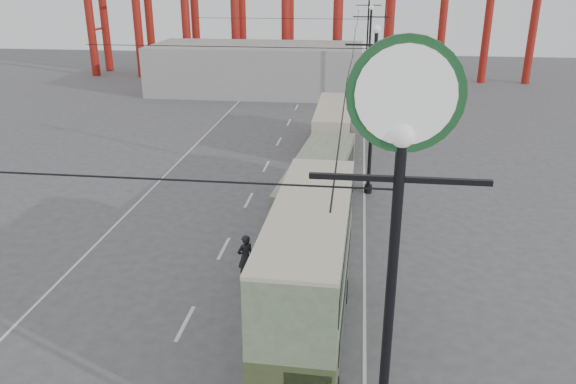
# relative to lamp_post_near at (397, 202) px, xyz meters

# --- Properties ---
(road_markings) EXTENTS (12.52, 120.00, 0.01)m
(road_markings) POSITION_rel_lamp_post_near_xyz_m (-6.46, 22.70, -7.86)
(road_markings) COLOR silver
(road_markings) RESTS_ON ground
(lamp_post_near) EXTENTS (3.20, 0.44, 10.80)m
(lamp_post_near) POSITION_rel_lamp_post_near_xyz_m (0.00, 0.00, 0.00)
(lamp_post_near) COLOR black
(lamp_post_near) RESTS_ON ground
(lamp_post_mid) EXTENTS (3.20, 0.44, 9.32)m
(lamp_post_mid) POSITION_rel_lamp_post_near_xyz_m (0.00, 21.00, -3.18)
(lamp_post_mid) COLOR black
(lamp_post_mid) RESTS_ON ground
(lamp_post_far) EXTENTS (3.20, 0.44, 9.32)m
(lamp_post_far) POSITION_rel_lamp_post_near_xyz_m (0.00, 43.00, -3.18)
(lamp_post_far) COLOR black
(lamp_post_far) RESTS_ON ground
(lamp_post_distant) EXTENTS (3.20, 0.44, 9.32)m
(lamp_post_distant) POSITION_rel_lamp_post_near_xyz_m (0.00, 65.00, -3.18)
(lamp_post_distant) COLOR black
(lamp_post_distant) RESTS_ON ground
(fairground_shed) EXTENTS (22.00, 10.00, 5.00)m
(fairground_shed) POSITION_rel_lamp_post_near_xyz_m (-11.60, 50.00, -5.36)
(fairground_shed) COLOR #969691
(fairground_shed) RESTS_ON ground
(double_decker_bus) EXTENTS (2.55, 9.38, 5.02)m
(double_decker_bus) POSITION_rel_lamp_post_near_xyz_m (-2.10, 6.55, -5.05)
(double_decker_bus) COLOR #3C4927
(double_decker_bus) RESTS_ON ground
(single_decker_green) EXTENTS (3.44, 11.09, 3.09)m
(single_decker_green) POSITION_rel_lamp_post_near_xyz_m (-2.57, 17.23, -6.12)
(single_decker_green) COLOR #647555
(single_decker_green) RESTS_ON ground
(single_decker_cream) EXTENTS (2.49, 9.74, 3.03)m
(single_decker_cream) POSITION_rel_lamp_post_near_xyz_m (-2.46, 30.10, -6.15)
(single_decker_cream) COLOR beige
(single_decker_cream) RESTS_ON ground
(pedestrian) EXTENTS (0.86, 0.83, 1.98)m
(pedestrian) POSITION_rel_lamp_post_near_xyz_m (-5.05, 10.41, -6.87)
(pedestrian) COLOR black
(pedestrian) RESTS_ON ground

